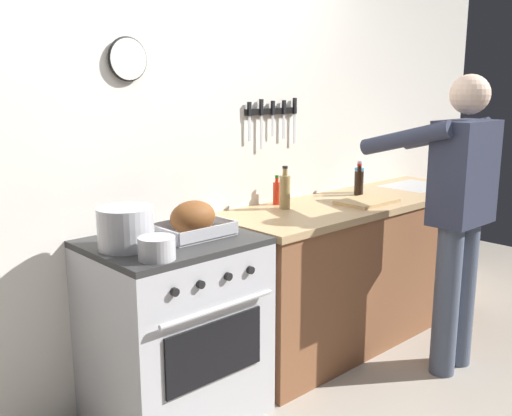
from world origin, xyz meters
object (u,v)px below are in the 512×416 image
object	(u,v)px
roasting_pan	(193,221)
bottle_dish_soap	(359,179)
saucepan	(157,248)
bottle_vinegar	(285,191)
person_cook	(458,206)
stove	(174,329)
bottle_hot_sauce	(277,192)
stock_pot	(126,228)
bottle_soy_sauce	(359,182)
cutting_board	(367,201)

from	to	relation	value
roasting_pan	bottle_dish_soap	bearing A→B (deg)	6.14
saucepan	bottle_vinegar	world-z (taller)	bottle_vinegar
person_cook	saucepan	size ratio (longest dim) A/B	10.76
stove	bottle_hot_sauce	xyz separation A→B (m)	(0.92, 0.23, 0.52)
stock_pot	bottle_vinegar	bearing A→B (deg)	5.41
roasting_pan	bottle_soy_sauce	size ratio (longest dim) A/B	1.72
stock_pot	bottle_vinegar	xyz separation A→B (m)	(1.10, 0.10, 0.01)
stove	cutting_board	bearing A→B (deg)	-4.79
stove	bottle_vinegar	size ratio (longest dim) A/B	3.62
stock_pot	cutting_board	bearing A→B (deg)	-4.50
stove	bottle_dish_soap	size ratio (longest dim) A/B	4.18
stove	stock_pot	distance (m)	0.59
person_cook	bottle_soy_sauce	distance (m)	0.74
bottle_soy_sauce	bottle_hot_sauce	bearing A→B (deg)	166.10
bottle_dish_soap	bottle_hot_sauce	distance (m)	0.68
cutting_board	bottle_soy_sauce	distance (m)	0.27
stock_pot	bottle_dish_soap	bearing A→B (deg)	3.95
person_cook	bottle_hot_sauce	distance (m)	1.03
roasting_pan	bottle_soy_sauce	xyz separation A→B (m)	(1.42, 0.11, 0.01)
stove	bottle_dish_soap	xyz separation A→B (m)	(1.60, 0.14, 0.54)
bottle_dish_soap	bottle_vinegar	xyz separation A→B (m)	(-0.73, -0.02, 0.01)
stove	bottle_hot_sauce	bearing A→B (deg)	14.14
saucepan	bottle_soy_sauce	size ratio (longest dim) A/B	0.75
person_cook	bottle_vinegar	distance (m)	0.96
bottle_hot_sauce	saucepan	bearing A→B (deg)	-158.44
bottle_vinegar	cutting_board	bearing A→B (deg)	-25.59
bottle_vinegar	bottle_soy_sauce	bearing A→B (deg)	-2.86
person_cook	roasting_pan	xyz separation A→B (m)	(-1.33, 0.63, 0.02)
bottle_dish_soap	bottle_soy_sauce	world-z (taller)	bottle_dish_soap
cutting_board	bottle_hot_sauce	size ratio (longest dim) A/B	2.04
bottle_hot_sauce	stove	bearing A→B (deg)	-165.86
bottle_vinegar	bottle_hot_sauce	bearing A→B (deg)	66.57
roasting_pan	bottle_soy_sauce	distance (m)	1.42
person_cook	roasting_pan	distance (m)	1.47
cutting_board	bottle_dish_soap	size ratio (longest dim) A/B	1.67
stock_pot	bottle_dish_soap	world-z (taller)	bottle_dish_soap
saucepan	bottle_hot_sauce	distance (m)	1.23
bottle_dish_soap	bottle_soy_sauce	distance (m)	0.09
saucepan	bottle_dish_soap	xyz separation A→B (m)	(1.82, 0.36, 0.04)
stock_pot	bottle_soy_sauce	bearing A→B (deg)	2.34
bottle_vinegar	bottle_soy_sauce	xyz separation A→B (m)	(0.65, -0.03, -0.02)
bottle_dish_soap	bottle_hot_sauce	xyz separation A→B (m)	(-0.67, 0.09, -0.02)
stove	person_cook	world-z (taller)	person_cook
roasting_pan	cutting_board	world-z (taller)	roasting_pan
stove	bottle_hot_sauce	world-z (taller)	bottle_hot_sauce
stove	bottle_soy_sauce	bearing A→B (deg)	3.12
person_cook	stock_pot	size ratio (longest dim) A/B	6.71
roasting_pan	saucepan	bearing A→B (deg)	-149.30
person_cook	bottle_vinegar	size ratio (longest dim) A/B	6.67
saucepan	person_cook	bearing A→B (deg)	-14.65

